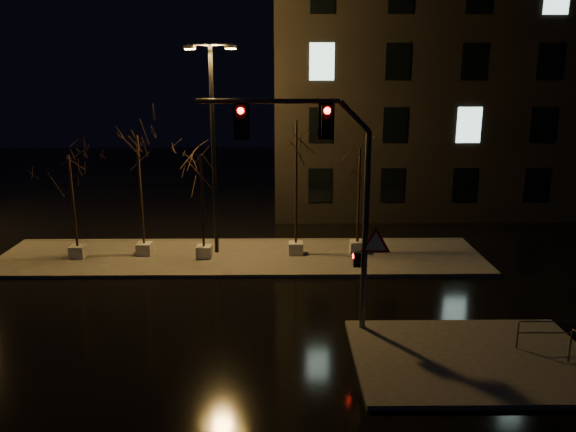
{
  "coord_description": "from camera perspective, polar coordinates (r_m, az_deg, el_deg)",
  "views": [
    {
      "loc": [
        1.86,
        -18.41,
        8.28
      ],
      "look_at": [
        2.12,
        2.88,
        2.8
      ],
      "focal_mm": 35.0,
      "sensor_mm": 36.0,
      "label": 1
    }
  ],
  "objects": [
    {
      "name": "guard_rail_a",
      "position": [
        18.98,
        25.23,
        -10.47
      ],
      "size": [
        2.08,
        0.06,
        0.9
      ],
      "rotation": [
        0.0,
        0.0,
        -0.01
      ],
      "color": "#515358",
      "rests_on": "sidewalk_corner"
    },
    {
      "name": "streetlight_main",
      "position": [
        25.24,
        -7.63,
        8.02
      ],
      "size": [
        2.31,
        0.82,
        9.3
      ],
      "rotation": [
        0.0,
        0.0,
        -0.25
      ],
      "color": "black",
      "rests_on": "median"
    },
    {
      "name": "tree_2",
      "position": [
        24.76,
        -8.81,
        3.81
      ],
      "size": [
        1.8,
        1.8,
        4.79
      ],
      "color": "beige",
      "rests_on": "median"
    },
    {
      "name": "tree_0",
      "position": [
        26.28,
        -21.2,
        3.57
      ],
      "size": [
        1.8,
        1.8,
        4.77
      ],
      "color": "beige",
      "rests_on": "median"
    },
    {
      "name": "sidewalk_corner",
      "position": [
        17.93,
        18.26,
        -13.6
      ],
      "size": [
        7.0,
        5.0,
        0.15
      ],
      "primitive_type": "cube",
      "color": "#494642",
      "rests_on": "ground"
    },
    {
      "name": "building",
      "position": [
        38.39,
        18.2,
        12.57
      ],
      "size": [
        25.0,
        12.0,
        15.0
      ],
      "primitive_type": "cube",
      "color": "black",
      "rests_on": "ground"
    },
    {
      "name": "ground",
      "position": [
        20.27,
        -5.98,
        -9.76
      ],
      "size": [
        90.0,
        90.0,
        0.0
      ],
      "primitive_type": "plane",
      "color": "black",
      "rests_on": "ground"
    },
    {
      "name": "tree_1",
      "position": [
        25.66,
        -14.93,
        5.25
      ],
      "size": [
        1.8,
        1.8,
        5.6
      ],
      "color": "beige",
      "rests_on": "median"
    },
    {
      "name": "traffic_signal_mast",
      "position": [
        17.29,
        4.12,
        3.41
      ],
      "size": [
        6.03,
        0.24,
        7.36
      ],
      "rotation": [
        0.0,
        0.0,
        -0.0
      ],
      "color": "#515358",
      "rests_on": "sidewalk_corner"
    },
    {
      "name": "median",
      "position": [
        25.82,
        -4.8,
        -4.15
      ],
      "size": [
        22.0,
        5.0,
        0.15
      ],
      "primitive_type": "cube",
      "color": "#494642",
      "rests_on": "ground"
    },
    {
      "name": "tree_4",
      "position": [
        25.35,
        7.27,
        4.47
      ],
      "size": [
        1.8,
        1.8,
        5.0
      ],
      "color": "beige",
      "rests_on": "median"
    },
    {
      "name": "tree_3",
      "position": [
        24.82,
        0.84,
        6.61
      ],
      "size": [
        1.8,
        1.8,
        6.27
      ],
      "color": "beige",
      "rests_on": "median"
    }
  ]
}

